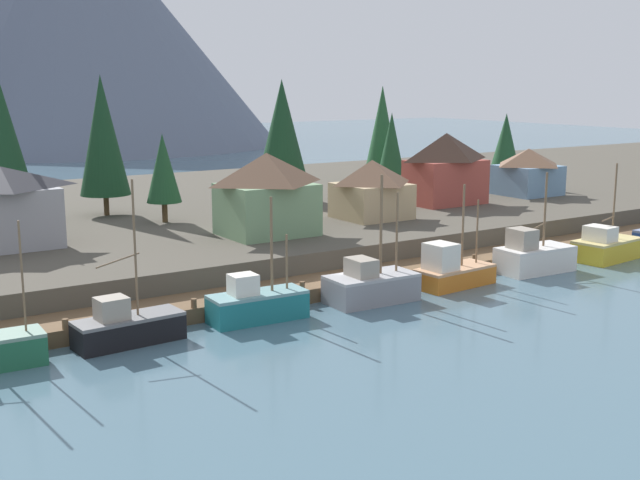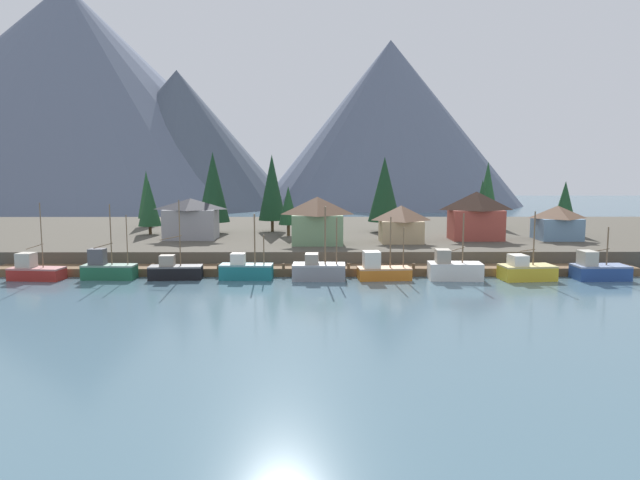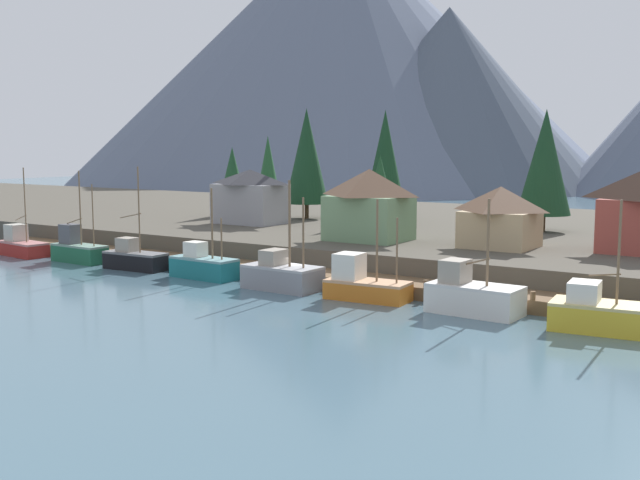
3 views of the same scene
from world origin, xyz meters
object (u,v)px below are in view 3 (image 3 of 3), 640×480
fishing_boat_red (22,245)px  fishing_boat_orange (363,284)px  conifer_back_right (385,158)px  conifer_far_left (545,162)px  fishing_boat_black (135,258)px  house_grey (250,196)px  conifer_mid_right (268,166)px  fishing_boat_green (78,250)px  fishing_boat_grey (282,275)px  conifer_near_right (232,176)px  conifer_mid_left (307,156)px  fishing_boat_yellow (601,314)px  fishing_boat_teal (203,266)px  house_tan (500,216)px  house_green (369,204)px  fishing_boat_white (472,296)px  conifer_back_left (380,183)px

fishing_boat_red → fishing_boat_orange: 41.38m
conifer_back_right → conifer_far_left: size_ratio=1.03×
fishing_boat_black → fishing_boat_orange: size_ratio=1.26×
house_grey → conifer_mid_right: conifer_mid_right is taller
fishing_boat_green → fishing_boat_black: fishing_boat_black is taller
fishing_boat_red → fishing_boat_orange: fishing_boat_red is taller
fishing_boat_grey → house_grey: 28.38m
conifer_near_right → conifer_mid_left: size_ratio=0.65×
fishing_boat_green → fishing_boat_yellow: bearing=1.4°
fishing_boat_black → conifer_far_left: size_ratio=0.75×
fishing_boat_teal → conifer_near_right: 33.02m
fishing_boat_grey → conifer_mid_left: size_ratio=0.65×
house_tan → conifer_mid_left: conifer_mid_left is taller
fishing_boat_green → fishing_boat_teal: (16.59, -0.09, -0.13)m
house_green → fishing_boat_grey: bearing=-89.6°
conifer_far_left → house_green: bearing=-124.4°
conifer_mid_right → fishing_boat_orange: bearing=-45.3°
fishing_boat_white → conifer_mid_right: bearing=143.0°
fishing_boat_yellow → house_grey: 48.89m
fishing_boat_green → fishing_boat_grey: bearing=1.2°
fishing_boat_orange → conifer_mid_left: 39.06m
house_grey → fishing_boat_green: bearing=-106.7°
conifer_near_right → conifer_mid_right: 13.46m
conifer_back_left → conifer_near_right: bearing=174.3°
fishing_boat_red → fishing_boat_green: size_ratio=1.02×
conifer_near_right → conifer_mid_right: conifer_mid_right is taller
house_grey → conifer_mid_left: 9.88m
house_grey → fishing_boat_yellow: bearing=-24.9°
conifer_mid_right → fishing_boat_black: bearing=-69.9°
fishing_boat_orange → fishing_boat_yellow: size_ratio=0.92×
fishing_boat_black → conifer_back_left: conifer_back_left is taller
fishing_boat_orange → conifer_back_right: (-15.32, 31.12, 8.83)m
conifer_near_right → conifer_far_left: bearing=5.9°
conifer_mid_right → conifer_near_right: bearing=-72.4°
conifer_back_left → fishing_boat_green: bearing=-130.6°
house_grey → conifer_near_right: (-8.12, 6.53, 1.90)m
fishing_boat_green → conifer_far_left: conifer_far_left is taller
fishing_boat_white → conifer_near_right: bearing=151.1°
fishing_boat_teal → fishing_boat_orange: fishing_boat_teal is taller
fishing_boat_black → fishing_boat_grey: fishing_boat_black is taller
conifer_near_right → conifer_back_right: (19.71, 4.43, 2.44)m
fishing_boat_orange → house_tan: size_ratio=1.21×
fishing_boat_white → fishing_boat_yellow: (8.58, -0.30, -0.15)m
house_green → conifer_back_right: bearing=114.3°
conifer_back_left → conifer_mid_left: bearing=161.2°
fishing_boat_orange → fishing_boat_black: bearing=174.7°
fishing_boat_white → conifer_near_right: (-43.69, 26.74, 6.31)m
conifer_near_right → conifer_mid_right: size_ratio=0.85×
fishing_boat_teal → fishing_boat_yellow: size_ratio=0.96×
house_green → fishing_boat_teal: bearing=-122.2°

